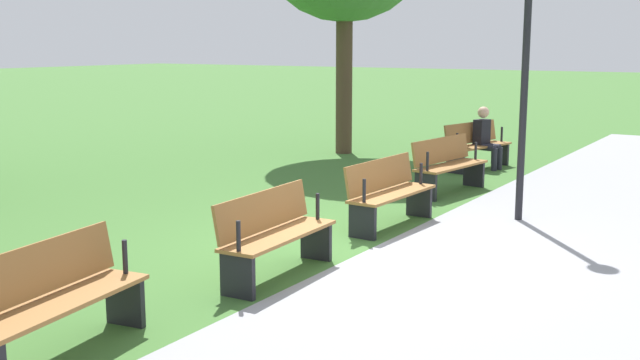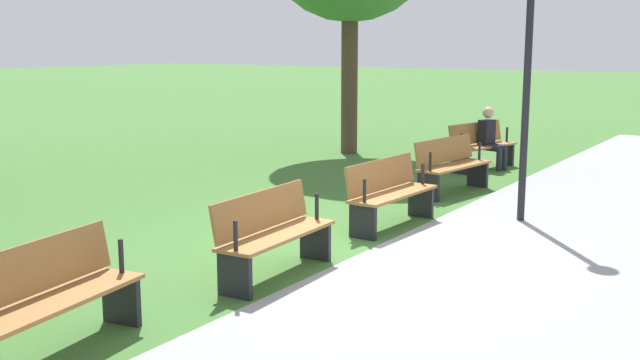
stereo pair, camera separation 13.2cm
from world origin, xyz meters
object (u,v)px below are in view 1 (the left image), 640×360
object	(u,v)px
bench_1	(448,164)
bench_2	(388,192)
lamp_post	(527,24)
bench_3	(274,233)
bench_4	(54,298)
person_seated	(486,136)
bench_0	(476,145)

from	to	relation	value
bench_1	bench_2	size ratio (longest dim) A/B	1.02
bench_2	lamp_post	xyz separation A→B (m)	(-1.29, 1.36, 2.18)
bench_3	bench_4	distance (m)	2.61
bench_4	person_seated	distance (m)	10.46
bench_1	bench_3	bearing A→B (deg)	10.59
bench_1	lamp_post	size ratio (longest dim) A/B	0.45
bench_2	person_seated	size ratio (longest dim) A/B	1.39
person_seated	bench_0	bearing A→B (deg)	-52.69
lamp_post	bench_1	bearing A→B (deg)	-129.25
person_seated	bench_1	bearing A→B (deg)	20.09
bench_0	bench_4	distance (m)	10.39
lamp_post	bench_4	bearing A→B (deg)	-13.81
bench_0	bench_2	bearing A→B (deg)	21.18
bench_2	bench_4	size ratio (longest dim) A/B	0.98
bench_0	bench_1	xyz separation A→B (m)	(2.57, 0.48, 0.00)
bench_2	bench_3	xyz separation A→B (m)	(2.61, 0.00, 0.00)
bench_1	lamp_post	distance (m)	3.00
bench_2	bench_3	distance (m)	2.61
bench_0	person_seated	world-z (taller)	person_seated
bench_2	lamp_post	distance (m)	2.88
person_seated	lamp_post	size ratio (longest dim) A/B	0.32
bench_2	bench_4	world-z (taller)	same
bench_0	bench_2	size ratio (longest dim) A/B	1.03
bench_3	bench_1	bearing A→B (deg)	179.99
bench_2	bench_3	bearing A→B (deg)	2.65
bench_4	lamp_post	bearing A→B (deg)	158.24
lamp_post	bench_0	bearing A→B (deg)	-151.79
bench_3	lamp_post	distance (m)	4.67
lamp_post	bench_3	bearing A→B (deg)	-19.18
bench_4	bench_0	bearing A→B (deg)	174.68
bench_1	bench_3	distance (m)	5.22
bench_3	person_seated	xyz separation A→B (m)	(-7.85, -0.56, 0.17)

